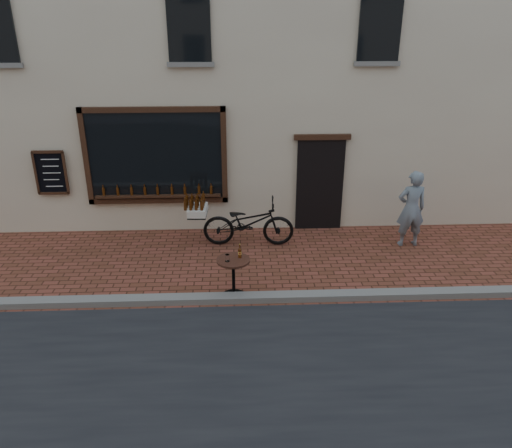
{
  "coord_description": "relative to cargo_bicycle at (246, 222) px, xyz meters",
  "views": [
    {
      "loc": [
        -0.1,
        -7.66,
        4.93
      ],
      "look_at": [
        0.29,
        1.2,
        1.1
      ],
      "focal_mm": 35.0,
      "sensor_mm": 36.0,
      "label": 1
    }
  ],
  "objects": [
    {
      "name": "ground",
      "position": [
        -0.14,
        -2.6,
        -0.55
      ],
      "size": [
        90.0,
        90.0,
        0.0
      ],
      "primitive_type": "plane",
      "color": "brown",
      "rests_on": "ground"
    },
    {
      "name": "cargo_bicycle",
      "position": [
        0.0,
        0.0,
        0.0
      ],
      "size": [
        2.43,
        0.81,
        1.14
      ],
      "rotation": [
        0.0,
        0.0,
        1.52
      ],
      "color": "black",
      "rests_on": "ground"
    },
    {
      "name": "kerb",
      "position": [
        -0.14,
        -2.4,
        -0.49
      ],
      "size": [
        90.0,
        0.25,
        0.12
      ],
      "primitive_type": "cube",
      "color": "slate",
      "rests_on": "ground"
    },
    {
      "name": "pedestrian",
      "position": [
        3.64,
        -0.17,
        0.33
      ],
      "size": [
        0.66,
        0.45,
        1.75
      ],
      "primitive_type": "imported",
      "rotation": [
        0.0,
        0.0,
        3.19
      ],
      "color": "slate",
      "rests_on": "ground"
    },
    {
      "name": "shop_building",
      "position": [
        -0.14,
        3.9,
        4.45
      ],
      "size": [
        28.0,
        6.2,
        10.0
      ],
      "color": "beige",
      "rests_on": "ground"
    },
    {
      "name": "bistro_table",
      "position": [
        -0.3,
        -2.25,
        0.01
      ],
      "size": [
        0.61,
        0.61,
        1.05
      ],
      "color": "black",
      "rests_on": "ground"
    }
  ]
}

